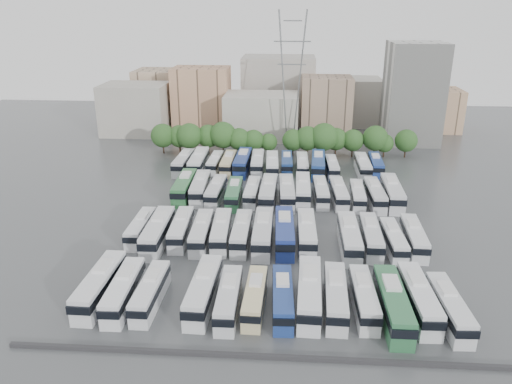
# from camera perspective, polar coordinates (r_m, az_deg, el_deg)

# --- Properties ---
(ground) EXTENTS (220.00, 220.00, 0.00)m
(ground) POSITION_cam_1_polar(r_m,az_deg,el_deg) (84.05, 2.22, -4.09)
(ground) COLOR #424447
(ground) RESTS_ON ground
(parapet) EXTENTS (56.00, 0.50, 0.50)m
(parapet) POSITION_cam_1_polar(r_m,az_deg,el_deg) (55.76, 0.98, -18.29)
(parapet) COLOR #2D2D30
(parapet) RESTS_ON ground
(tree_line) EXTENTS (65.10, 7.86, 8.51)m
(tree_line) POSITION_cam_1_polar(r_m,az_deg,el_deg) (122.26, 2.25, 6.19)
(tree_line) COLOR black
(tree_line) RESTS_ON ground
(city_buildings) EXTENTS (102.00, 35.00, 20.00)m
(city_buildings) POSITION_cam_1_polar(r_m,az_deg,el_deg) (150.89, 0.36, 10.36)
(city_buildings) COLOR #9E998E
(city_buildings) RESTS_ON ground
(apartment_tower) EXTENTS (14.00, 14.00, 26.00)m
(apartment_tower) POSITION_cam_1_polar(r_m,az_deg,el_deg) (139.71, 17.51, 10.70)
(apartment_tower) COLOR silver
(apartment_tower) RESTS_ON ground
(electricity_pylon) EXTENTS (9.00, 6.91, 33.83)m
(electricity_pylon) POSITION_cam_1_polar(r_m,az_deg,el_deg) (127.28, 4.08, 13.26)
(electricity_pylon) COLOR slate
(electricity_pylon) RESTS_ON ground
(bus_r0_s0) EXTENTS (3.01, 12.95, 4.05)m
(bus_r0_s0) POSITION_cam_1_polar(r_m,az_deg,el_deg) (67.15, -17.41, -10.09)
(bus_r0_s0) COLOR silver
(bus_r0_s0) RESTS_ON ground
(bus_r0_s1) EXTENTS (2.97, 12.09, 3.77)m
(bus_r0_s1) POSITION_cam_1_polar(r_m,az_deg,el_deg) (65.45, -14.89, -10.80)
(bus_r0_s1) COLOR white
(bus_r0_s1) RESTS_ON ground
(bus_r0_s2) EXTENTS (2.58, 11.31, 3.54)m
(bus_r0_s2) POSITION_cam_1_polar(r_m,az_deg,el_deg) (64.65, -11.97, -11.08)
(bus_r0_s2) COLOR silver
(bus_r0_s2) RESTS_ON ground
(bus_r0_s4) EXTENTS (3.15, 12.87, 4.02)m
(bus_r0_s4) POSITION_cam_1_polar(r_m,az_deg,el_deg) (63.54, -6.02, -11.06)
(bus_r0_s4) COLOR silver
(bus_r0_s4) RESTS_ON ground
(bus_r0_s5) EXTENTS (2.65, 11.51, 3.60)m
(bus_r0_s5) POSITION_cam_1_polar(r_m,az_deg,el_deg) (62.09, -3.14, -12.02)
(bus_r0_s5) COLOR silver
(bus_r0_s5) RESTS_ON ground
(bus_r0_s6) EXTENTS (2.64, 10.92, 3.41)m
(bus_r0_s6) POSITION_cam_1_polar(r_m,az_deg,el_deg) (62.46, -0.12, -11.87)
(bus_r0_s6) COLOR beige
(bus_r0_s6) RESTS_ON ground
(bus_r0_s7) EXTENTS (2.95, 11.48, 3.57)m
(bus_r0_s7) POSITION_cam_1_polar(r_m,az_deg,el_deg) (62.26, 3.06, -11.94)
(bus_r0_s7) COLOR navy
(bus_r0_s7) RESTS_ON ground
(bus_r0_s8) EXTENTS (3.31, 13.17, 4.10)m
(bus_r0_s8) POSITION_cam_1_polar(r_m,az_deg,el_deg) (63.02, 6.12, -11.31)
(bus_r0_s8) COLOR silver
(bus_r0_s8) RESTS_ON ground
(bus_r0_s9) EXTENTS (3.11, 12.11, 3.77)m
(bus_r0_s9) POSITION_cam_1_polar(r_m,az_deg,el_deg) (63.02, 9.09, -11.65)
(bus_r0_s9) COLOR silver
(bus_r0_s9) RESTS_ON ground
(bus_r0_s10) EXTENTS (2.67, 11.51, 3.60)m
(bus_r0_s10) POSITION_cam_1_polar(r_m,az_deg,el_deg) (63.52, 12.22, -11.69)
(bus_r0_s10) COLOR silver
(bus_r0_s10) RESTS_ON ground
(bus_r0_s11) EXTENTS (2.91, 13.15, 4.12)m
(bus_r0_s11) POSITION_cam_1_polar(r_m,az_deg,el_deg) (62.71, 15.36, -12.19)
(bus_r0_s11) COLOR #2F6D42
(bus_r0_s11) RESTS_ON ground
(bus_r0_s12) EXTENTS (3.15, 12.72, 3.97)m
(bus_r0_s12) POSITION_cam_1_polar(r_m,az_deg,el_deg) (64.78, 18.09, -11.44)
(bus_r0_s12) COLOR silver
(bus_r0_s12) RESTS_ON ground
(bus_r0_s13) EXTENTS (3.05, 11.80, 3.67)m
(bus_r0_s13) POSITION_cam_1_polar(r_m,az_deg,el_deg) (64.51, 21.20, -12.17)
(bus_r0_s13) COLOR silver
(bus_r0_s13) RESTS_ON ground
(bus_r1_s0) EXTENTS (2.45, 11.08, 3.47)m
(bus_r1_s0) POSITION_cam_1_polar(r_m,az_deg,el_deg) (82.06, -13.02, -3.98)
(bus_r1_s0) COLOR silver
(bus_r1_s0) RESTS_ON ground
(bus_r1_s1) EXTENTS (3.13, 13.28, 4.15)m
(bus_r1_s1) POSITION_cam_1_polar(r_m,az_deg,el_deg) (79.37, -11.15, -4.45)
(bus_r1_s1) COLOR silver
(bus_r1_s1) RESTS_ON ground
(bus_r1_s2) EXTENTS (3.07, 11.86, 3.69)m
(bus_r1_s2) POSITION_cam_1_polar(r_m,az_deg,el_deg) (80.29, -8.56, -4.14)
(bus_r1_s2) COLOR silver
(bus_r1_s2) RESTS_ON ground
(bus_r1_s3) EXTENTS (2.96, 11.93, 3.72)m
(bus_r1_s3) POSITION_cam_1_polar(r_m,az_deg,el_deg) (78.73, -6.24, -4.54)
(bus_r1_s3) COLOR silver
(bus_r1_s3) RESTS_ON ground
(bus_r1_s4) EXTENTS (3.17, 12.03, 3.74)m
(bus_r1_s4) POSITION_cam_1_polar(r_m,az_deg,el_deg) (78.69, -3.99, -4.46)
(bus_r1_s4) COLOR silver
(bus_r1_s4) RESTS_ON ground
(bus_r1_s5) EXTENTS (2.62, 11.90, 3.73)m
(bus_r1_s5) POSITION_cam_1_polar(r_m,az_deg,el_deg) (78.11, -1.66, -4.63)
(bus_r1_s5) COLOR silver
(bus_r1_s5) RESTS_ON ground
(bus_r1_s6) EXTENTS (2.94, 13.12, 4.11)m
(bus_r1_s6) POSITION_cam_1_polar(r_m,az_deg,el_deg) (77.59, 0.79, -4.65)
(bus_r1_s6) COLOR silver
(bus_r1_s6) RESTS_ON ground
(bus_r1_s7) EXTENTS (3.35, 13.38, 4.17)m
(bus_r1_s7) POSITION_cam_1_polar(r_m,az_deg,el_deg) (77.91, 3.28, -4.55)
(bus_r1_s7) COLOR navy
(bus_r1_s7) RESTS_ON ground
(bus_r1_s8) EXTENTS (2.90, 12.51, 3.91)m
(bus_r1_s8) POSITION_cam_1_polar(r_m,az_deg,el_deg) (78.28, 5.80, -4.60)
(bus_r1_s8) COLOR silver
(bus_r1_s8) RESTS_ON ground
(bus_r1_s10) EXTENTS (2.83, 12.89, 4.04)m
(bus_r1_s10) POSITION_cam_1_polar(r_m,az_deg,el_deg) (77.52, 10.62, -5.09)
(bus_r1_s10) COLOR silver
(bus_r1_s10) RESTS_ON ground
(bus_r1_s11) EXTENTS (2.91, 12.12, 3.78)m
(bus_r1_s11) POSITION_cam_1_polar(r_m,az_deg,el_deg) (78.78, 13.00, -4.94)
(bus_r1_s11) COLOR silver
(bus_r1_s11) RESTS_ON ground
(bus_r1_s12) EXTENTS (2.76, 11.18, 3.49)m
(bus_r1_s12) POSITION_cam_1_polar(r_m,az_deg,el_deg) (78.78, 15.43, -5.29)
(bus_r1_s12) COLOR silver
(bus_r1_s12) RESTS_ON ground
(bus_r1_s13) EXTENTS (2.95, 11.81, 3.68)m
(bus_r1_s13) POSITION_cam_1_polar(r_m,az_deg,el_deg) (80.36, 17.60, -4.93)
(bus_r1_s13) COLOR silver
(bus_r1_s13) RESTS_ON ground
(bus_r2_s1) EXTENTS (3.10, 13.25, 4.14)m
(bus_r2_s1) POSITION_cam_1_polar(r_m,az_deg,el_deg) (97.48, -8.18, 0.61)
(bus_r2_s1) COLOR #30703D
(bus_r2_s1) RESTS_ON ground
(bus_r2_s2) EXTENTS (3.36, 12.80, 3.98)m
(bus_r2_s2) POSITION_cam_1_polar(r_m,az_deg,el_deg) (96.93, -6.41, 0.53)
(bus_r2_s2) COLOR silver
(bus_r2_s2) RESTS_ON ground
(bus_r2_s3) EXTENTS (2.97, 11.74, 3.66)m
(bus_r2_s3) POSITION_cam_1_polar(r_m,az_deg,el_deg) (95.28, -4.59, 0.13)
(bus_r2_s3) COLOR silver
(bus_r2_s3) RESTS_ON ground
(bus_r2_s4) EXTENTS (2.75, 11.62, 3.63)m
(bus_r2_s4) POSITION_cam_1_polar(r_m,az_deg,el_deg) (94.01, -2.52, -0.12)
(bus_r2_s4) COLOR #2E6B41
(bus_r2_s4) RESTS_ON ground
(bus_r2_s5) EXTENTS (2.70, 11.13, 3.47)m
(bus_r2_s5) POSITION_cam_1_polar(r_m,az_deg,el_deg) (94.74, -0.44, 0.01)
(bus_r2_s5) COLOR silver
(bus_r2_s5) RESTS_ON ground
(bus_r2_s6) EXTENTS (3.11, 13.00, 4.06)m
(bus_r2_s6) POSITION_cam_1_polar(r_m,az_deg,el_deg) (93.81, 1.43, -0.02)
(bus_r2_s6) COLOR silver
(bus_r2_s6) RESTS_ON ground
(bus_r2_s7) EXTENTS (3.31, 12.71, 3.95)m
(bus_r2_s7) POSITION_cam_1_polar(r_m,az_deg,el_deg) (94.21, 3.53, 0.00)
(bus_r2_s7) COLOR silver
(bus_r2_s7) RESTS_ON ground
(bus_r2_s8) EXTENTS (2.81, 12.60, 3.95)m
(bus_r2_s8) POSITION_cam_1_polar(r_m,az_deg,el_deg) (95.65, 5.38, 0.28)
(bus_r2_s8) COLOR silver
(bus_r2_s8) RESTS_ON ground
(bus_r2_s9) EXTENTS (2.81, 11.39, 3.55)m
(bus_r2_s9) POSITION_cam_1_polar(r_m,az_deg,el_deg) (95.55, 7.42, 0.04)
(bus_r2_s9) COLOR silver
(bus_r2_s9) RESTS_ON ground
(bus_r2_s10) EXTENTS (3.03, 11.64, 3.62)m
(bus_r2_s10) POSITION_cam_1_polar(r_m,az_deg,el_deg) (95.21, 9.45, -0.13)
(bus_r2_s10) COLOR silver
(bus_r2_s10) RESTS_ON ground
(bus_r2_s11) EXTENTS (2.79, 10.98, 3.42)m
(bus_r2_s11) POSITION_cam_1_polar(r_m,az_deg,el_deg) (95.22, 11.54, -0.33)
(bus_r2_s11) COLOR silver
(bus_r2_s11) RESTS_ON ground
(bus_r2_s12) EXTENTS (2.95, 12.20, 3.81)m
(bus_r2_s12) POSITION_cam_1_polar(r_m,az_deg,el_deg) (95.67, 13.43, -0.26)
(bus_r2_s12) COLOR silver
(bus_r2_s12) RESTS_ON ground
(bus_r2_s13) EXTENTS (3.30, 13.53, 4.22)m
(bus_r2_s13) POSITION_cam_1_polar(r_m,az_deg,el_deg) (96.90, 15.30, -0.04)
(bus_r2_s13) COLOR silver
(bus_r2_s13) RESTS_ON ground
(bus_r3_s0) EXTENTS (3.00, 12.36, 3.86)m
(bus_r3_s0) POSITION_cam_1_polar(r_m,az_deg,el_deg) (112.97, -8.29, 3.38)
(bus_r3_s0) COLOR silver
(bus_r3_s0) RESTS_ON ground
(bus_r3_s1) EXTENTS (3.14, 13.55, 4.24)m
(bus_r3_s1) POSITION_cam_1_polar(r_m,az_deg,el_deg) (112.27, -6.58, 3.45)
(bus_r3_s1) COLOR silver
(bus_r3_s1) RESTS_ON ground
(bus_r3_s2) EXTENTS (2.63, 10.84, 3.38)m
(bus_r3_s2) POSITION_cam_1_polar(r_m,az_deg,el_deg) (112.82, -4.70, 3.39)
(bus_r3_s2) COLOR white
(bus_r3_s2) RESTS_ON ground
(bus_r3_s3) EXTENTS (2.67, 11.74, 3.68)m
(bus_r3_s3) POSITION_cam_1_polar(r_m,az_deg,el_deg) (111.72, -3.17, 3.33)
(bus_r3_s3) COLOR beige
(bus_r3_s3) RESTS_ON ground
(bus_r3_s4) EXTENTS (3.25, 13.38, 4.17)m
(bus_r3_s4) POSITION_cam_1_polar(r_m,az_deg,el_deg) (111.56, -1.54, 3.46)
(bus_r3_s4) COLOR navy
(bus_r3_s4) RESTS_ON ground
(bus_r3_s5) EXTENTS (2.99, 12.14, 3.79)m
(bus_r3_s5) POSITION_cam_1_polar(r_m,az_deg,el_deg) (111.72, 0.18, 3.39)
(bus_r3_s5) COLOR silver
(bus_r3_s5) RESTS_ON ground
(bus_r3_s6) EXTENTS (3.16, 12.24, 3.81)m
(bus_r3_s6) POSITION_cam_1_polar(r_m,az_deg,el_deg) (110.41, 1.86, 3.17)
(bus_r3_s6) COLOR white
(bus_r3_s6) RESTS_ON ground
(bus_r3_s7) EXTENTS (2.67, 11.24, 3.51)m
(bus_r3_s7) POSITION_cam_1_polar(r_m,az_deg,el_deg) (112.11, 3.54, 3.34)
(bus_r3_s7) COLOR navy
(bus_r3_s7) RESTS_ON ground
(bus_r3_s8) EXTENTS (2.59, 11.47, 3.59)m
(bus_r3_s8) POSITION_cam_1_polar(r_m,az_deg,el_deg) (110.98, 5.32, 3.12)
(bus_r3_s8) COLOR white
(bus_r3_s8) RESTS_ON ground
(bus_r3_s9) EXTENTS (3.55, 13.43, 4.17)m
(bus_r3_s9) POSITION_cam_1_polar(r_m,az_deg,el_deg) (110.67, 7.11, 3.15)
(bus_r3_s9) COLOR navy
(bus_r3_s9) RESTS_ON ground
(bus_r3_s10) EXTENTS (2.63, 10.85, 3.39)m
(bus_r3_s10) POSITION_cam_1_polar(r_m,az_deg,el_deg) (110.72, 8.68, 2.87)
(bus_r3_s10) COLOR silver
(bus_r3_s10) RESTS_ON ground
(bus_r3_s12) EXTENTS (2.60, 11.89, 3.73)m
(bus_r3_s12) POSITION_cam_1_polar(r_m,az_deg,el_deg) (112.11, 12.10, 2.96)
(bus_r3_s12) COLOR silver
(bus_r3_s12) RESTS_ON ground
(bus_r3_s13) EXTENTS (2.90, 11.40, 3.55)m
(bus_r3_s13) POSITION_cam_1_polar(r_m,az_deg,el_deg) (113.95, 13.53, 3.08)
(bus_r3_s13) COLOR navy
(bus_r3_s13) RESTS_ON ground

